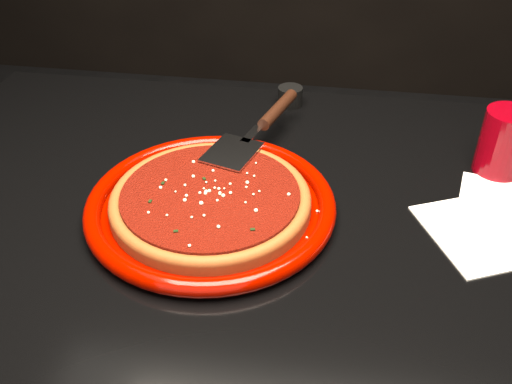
{
  "coord_description": "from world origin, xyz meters",
  "views": [
    {
      "loc": [
        0.08,
        -0.63,
        1.25
      ],
      "look_at": [
        -0.03,
        0.03,
        0.77
      ],
      "focal_mm": 40.0,
      "sensor_mm": 36.0,
      "label": 1
    }
  ],
  "objects_px": {
    "pizza_server": "(258,127)",
    "cup": "(504,143)",
    "ramekin": "(290,96)",
    "table": "(268,378)",
    "plate": "(211,204)"
  },
  "relations": [
    {
      "from": "pizza_server",
      "to": "cup",
      "type": "bearing_deg",
      "value": 16.08
    },
    {
      "from": "cup",
      "to": "ramekin",
      "type": "distance_m",
      "value": 0.39
    },
    {
      "from": "table",
      "to": "pizza_server",
      "type": "bearing_deg",
      "value": 104.68
    },
    {
      "from": "table",
      "to": "pizza_server",
      "type": "distance_m",
      "value": 0.45
    },
    {
      "from": "plate",
      "to": "pizza_server",
      "type": "bearing_deg",
      "value": 76.68
    },
    {
      "from": "pizza_server",
      "to": "plate",
      "type": "bearing_deg",
      "value": -86.99
    },
    {
      "from": "plate",
      "to": "ramekin",
      "type": "height_order",
      "value": "ramekin"
    },
    {
      "from": "table",
      "to": "plate",
      "type": "bearing_deg",
      "value": -177.37
    },
    {
      "from": "pizza_server",
      "to": "cup",
      "type": "xyz_separation_m",
      "value": [
        0.38,
        -0.0,
        0.01
      ]
    },
    {
      "from": "plate",
      "to": "ramekin",
      "type": "xyz_separation_m",
      "value": [
        0.08,
        0.34,
        0.0
      ]
    },
    {
      "from": "table",
      "to": "cup",
      "type": "xyz_separation_m",
      "value": [
        0.34,
        0.17,
        0.43
      ]
    },
    {
      "from": "pizza_server",
      "to": "cup",
      "type": "relative_size",
      "value": 2.89
    },
    {
      "from": "plate",
      "to": "ramekin",
      "type": "relative_size",
      "value": 7.68
    },
    {
      "from": "cup",
      "to": "ramekin",
      "type": "relative_size",
      "value": 2.25
    },
    {
      "from": "cup",
      "to": "pizza_server",
      "type": "bearing_deg",
      "value": 179.74
    }
  ]
}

